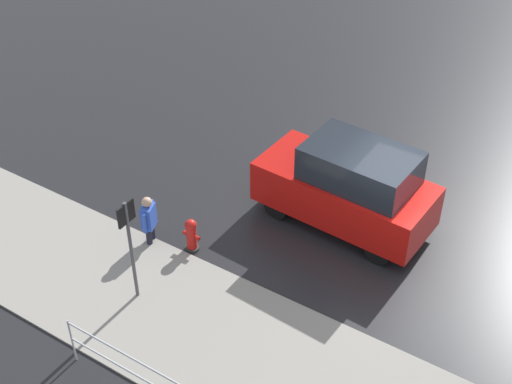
# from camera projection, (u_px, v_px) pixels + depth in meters

# --- Properties ---
(ground_plane) EXTENTS (60.00, 60.00, 0.00)m
(ground_plane) POSITION_uv_depth(u_px,v_px,m) (399.00, 249.00, 15.42)
(ground_plane) COLOR black
(kerb_strip) EXTENTS (24.00, 3.20, 0.04)m
(kerb_strip) POSITION_uv_depth(u_px,v_px,m) (303.00, 383.00, 12.61)
(kerb_strip) COLOR gray
(kerb_strip) RESTS_ON ground
(moving_hatchback) EXTENTS (3.99, 1.92, 2.06)m
(moving_hatchback) POSITION_uv_depth(u_px,v_px,m) (348.00, 186.00, 15.50)
(moving_hatchback) COLOR red
(moving_hatchback) RESTS_ON ground
(fire_hydrant) EXTENTS (0.42, 0.31, 0.80)m
(fire_hydrant) POSITION_uv_depth(u_px,v_px,m) (191.00, 235.00, 15.18)
(fire_hydrant) COLOR red
(fire_hydrant) RESTS_ON ground
(pedestrian) EXTENTS (0.34, 0.55, 1.22)m
(pedestrian) POSITION_uv_depth(u_px,v_px,m) (149.00, 218.00, 15.19)
(pedestrian) COLOR blue
(pedestrian) RESTS_ON ground
(sign_post) EXTENTS (0.07, 0.44, 2.40)m
(sign_post) POSITION_uv_depth(u_px,v_px,m) (129.00, 237.00, 13.35)
(sign_post) COLOR #4C4C51
(sign_post) RESTS_ON ground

